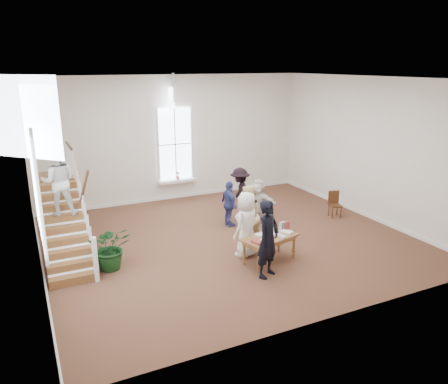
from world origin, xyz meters
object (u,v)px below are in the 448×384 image
library_table (270,239)px  woman_cluster_b (240,194)px  woman_cluster_a (229,204)px  side_chair (334,203)px  police_officer (268,239)px  woman_cluster_c (258,202)px  floor_plant (111,247)px  person_yellow (247,216)px  elderly_woman (246,224)px

library_table → woman_cluster_b: 3.27m
woman_cluster_a → side_chair: size_ratio=1.67×
police_officer → woman_cluster_a: police_officer is taller
police_officer → woman_cluster_c: police_officer is taller
police_officer → woman_cluster_c: bearing=35.8°
floor_plant → side_chair: size_ratio=1.33×
floor_plant → side_chair: 7.45m
woman_cluster_a → woman_cluster_b: bearing=-56.0°
police_officer → side_chair: bearing=4.6°
person_yellow → floor_plant: person_yellow is taller
elderly_woman → side_chair: (4.06, 1.44, -0.40)m
person_yellow → woman_cluster_b: size_ratio=1.03×
library_table → side_chair: (3.70, 2.04, -0.14)m
woman_cluster_a → person_yellow: bearing=168.8°
woman_cluster_b → woman_cluster_c: bearing=45.6°
woman_cluster_b → elderly_woman: bearing=-3.1°
side_chair → woman_cluster_c: bearing=-175.5°
elderly_woman → person_yellow: bearing=-149.7°
police_officer → side_chair: (4.16, 2.69, -0.47)m
elderly_woman → floor_plant: bearing=-40.8°
person_yellow → woman_cluster_a: (0.24, 1.61, -0.16)m
library_table → floor_plant: size_ratio=1.40×
woman_cluster_c → side_chair: (2.62, -0.48, -0.26)m
woman_cluster_c → floor_plant: (-4.79, -1.19, -0.16)m
woman_cluster_c → floor_plant: woman_cluster_c is taller
person_yellow → woman_cluster_c: bearing=-153.7°
person_yellow → woman_cluster_c: person_yellow is taller
library_table → woman_cluster_b: (0.78, 3.16, 0.25)m
woman_cluster_c → woman_cluster_b: bearing=171.0°
side_chair → elderly_woman: bearing=-145.7°
police_officer → floor_plant: size_ratio=1.66×
elderly_woman → woman_cluster_a: 2.18m
police_officer → woman_cluster_c: (1.54, 3.16, -0.21)m
woman_cluster_b → side_chair: woman_cluster_b is taller
library_table → woman_cluster_b: bearing=61.9°
library_table → side_chair: 4.23m
woman_cluster_c → side_chair: bearing=46.0°
woman_cluster_c → side_chair: woman_cluster_c is taller
police_officer → side_chair: police_officer is taller
police_officer → woman_cluster_b: (1.24, 3.81, -0.09)m
police_officer → elderly_woman: (0.10, 1.25, -0.08)m
library_table → elderly_woman: (-0.36, 0.60, 0.26)m
library_table → side_chair: side_chair is taller
police_officer → side_chair: 4.97m
elderly_woman → side_chair: 4.33m
library_table → side_chair: bearing=14.6°
woman_cluster_a → elderly_woman: bearing=162.9°
library_table → floor_plant: (-3.72, 1.32, -0.03)m
police_officer → woman_cluster_a: size_ratio=1.32×
library_table → woman_cluster_c: woman_cluster_c is taller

